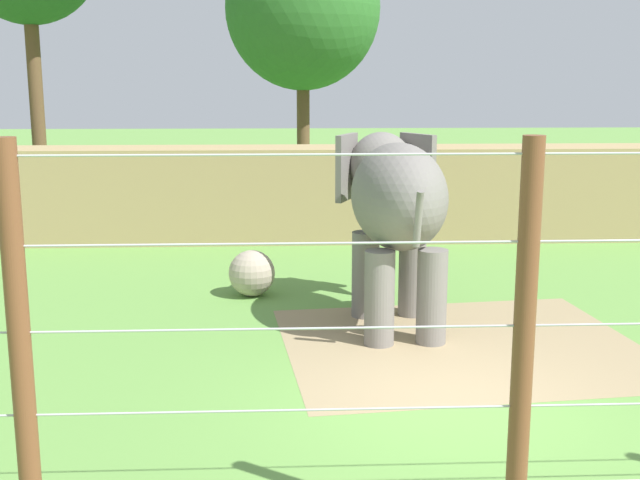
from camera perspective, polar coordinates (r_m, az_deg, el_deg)
name	(u,v)px	position (r m, az deg, el deg)	size (l,w,h in m)	color
ground_plane	(448,403)	(10.71, 9.11, -11.40)	(120.00, 120.00, 0.00)	#609342
dirt_patch	(462,345)	(12.93, 10.11, -7.38)	(5.56, 4.70, 0.01)	#937F5B
embankment_wall	(364,193)	(20.98, 3.17, 3.36)	(36.00, 1.80, 2.42)	tan
elephant	(395,202)	(13.45, 5.35, 2.72)	(1.81, 4.30, 3.19)	slate
enrichment_ball	(252,273)	(15.51, -4.89, -2.37)	(0.90, 0.90, 0.90)	tan
cable_fence	(531,353)	(7.03, 14.83, -7.81)	(9.54, 0.18, 3.68)	brown
tree_left_of_centre	(303,9)	(27.85, -1.24, 16.18)	(5.19, 5.19, 9.21)	brown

